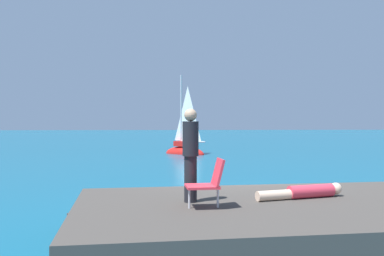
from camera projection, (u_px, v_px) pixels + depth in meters
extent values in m
plane|color=#0F5675|center=(233.00, 207.00, 11.45)|extent=(160.00, 160.00, 0.00)
cube|color=#423D38|center=(274.00, 227.00, 7.64)|extent=(7.13, 4.83, 0.82)
cube|color=#473A35|center=(112.00, 226.00, 9.38)|extent=(1.86, 1.80, 0.94)
cube|color=#47412F|center=(178.00, 223.00, 9.71)|extent=(1.74, 1.86, 1.12)
ellipsoid|color=red|center=(185.00, 154.00, 28.64)|extent=(2.93, 2.62, 1.01)
cube|color=red|center=(185.00, 144.00, 28.63)|extent=(1.45, 1.35, 0.33)
cylinder|color=#B7B7BC|center=(181.00, 111.00, 28.74)|extent=(0.11, 0.11, 4.59)
cylinder|color=#B2B2B7|center=(193.00, 142.00, 28.26)|extent=(1.50, 1.21, 0.09)
pyramid|color=white|center=(188.00, 113.00, 28.45)|extent=(1.19, 0.96, 3.49)
cylinder|color=#DB384C|center=(311.00, 191.00, 8.13)|extent=(0.93, 0.49, 0.24)
cylinder|color=beige|center=(275.00, 195.00, 7.88)|extent=(0.72, 0.37, 0.18)
sphere|color=beige|center=(336.00, 189.00, 8.32)|extent=(0.22, 0.22, 0.22)
cylinder|color=black|center=(191.00, 179.00, 7.72)|extent=(0.22, 0.22, 0.80)
cylinder|color=black|center=(191.00, 139.00, 7.70)|extent=(0.28, 0.28, 0.60)
sphere|color=tan|center=(191.00, 115.00, 7.69)|extent=(0.22, 0.22, 0.22)
cube|color=#E03342|center=(202.00, 186.00, 7.20)|extent=(0.56, 0.52, 0.04)
cube|color=#E03342|center=(218.00, 172.00, 7.23)|extent=(0.19, 0.49, 0.45)
cylinder|color=silver|center=(189.00, 197.00, 7.17)|extent=(0.04, 0.04, 0.35)
cylinder|color=silver|center=(218.00, 197.00, 7.24)|extent=(0.04, 0.04, 0.35)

